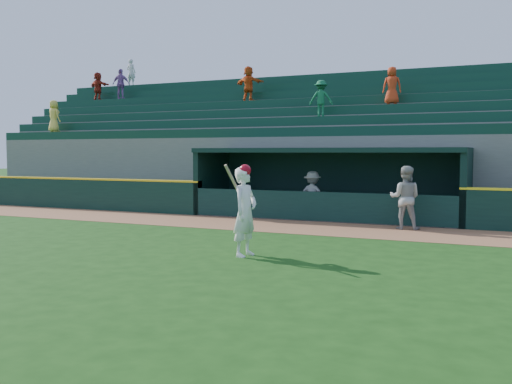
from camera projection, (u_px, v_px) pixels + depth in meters
ground at (227, 253)px, 13.13m from camera, size 120.00×120.00×0.00m
warning_track at (300, 227)px, 17.58m from camera, size 40.00×3.00×0.01m
field_wall_left at (41, 193)px, 24.09m from camera, size 15.50×0.30×1.20m
wall_stripe_left at (40, 178)px, 24.04m from camera, size 15.50×0.32×0.06m
dugout_player_front at (405, 198)px, 17.05m from camera, size 0.96×0.77×1.90m
dugout_player_inside at (313, 195)px, 19.79m from camera, size 1.08×0.64×1.65m
dugout at (330, 179)px, 20.31m from camera, size 9.40×2.80×2.46m
stands at (361, 150)px, 24.39m from camera, size 34.50×6.25×7.42m
batter_at_plate at (245, 211)px, 12.63m from camera, size 0.58×0.85×2.06m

